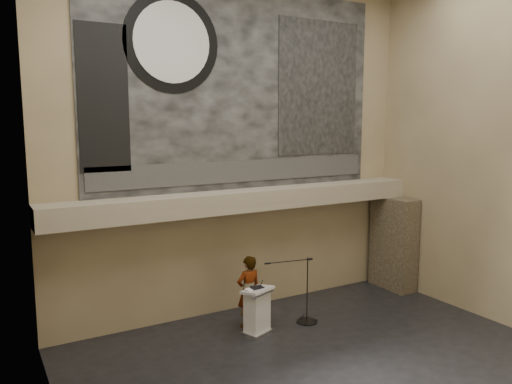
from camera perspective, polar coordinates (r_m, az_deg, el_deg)
floor at (r=10.62m, az=9.17°, el=-19.60°), size 10.00×10.00×0.00m
wall_back at (r=12.76m, az=-1.80°, el=5.12°), size 10.00×0.02×8.50m
wall_left at (r=7.34m, az=-21.94°, el=2.25°), size 0.02×8.00×8.50m
wall_right at (r=13.19m, az=26.80°, el=4.34°), size 0.02×8.00×8.50m
soffit at (r=12.55m, az=-0.91°, el=-0.90°), size 10.00×0.80×0.50m
sprinkler_left at (r=11.87m, az=-7.57°, el=-2.87°), size 0.04×0.04×0.06m
sprinkler_right at (r=13.56m, az=6.24°, el=-1.46°), size 0.04×0.04×0.06m
banner at (r=12.74m, az=-1.76°, el=11.64°), size 8.00×0.05×5.00m
banner_text_strip at (r=12.75m, az=-1.64°, el=2.41°), size 7.76×0.02×0.55m
banner_clock_rim at (r=12.06m, az=-9.58°, el=16.50°), size 2.30×0.02×2.30m
banner_clock_face at (r=12.05m, az=-9.54°, el=16.51°), size 1.84×0.02×1.84m
banner_building_print at (r=14.00m, az=7.19°, el=11.68°), size 2.60×0.02×3.60m
banner_brick_print at (r=11.48m, az=-17.04°, el=10.17°), size 1.10×0.02×3.20m
stone_pier at (r=15.31m, az=15.45°, el=-5.65°), size 0.60×1.40×2.70m
lectern at (r=11.88m, az=0.12°, el=-13.45°), size 0.83×0.71×1.13m
binder at (r=11.69m, az=0.13°, el=-10.87°), size 0.28×0.23×0.04m
papers at (r=11.60m, az=-0.55°, el=-11.10°), size 0.26×0.32×0.00m
speaker_person at (r=12.18m, az=-0.86°, el=-11.29°), size 0.66×0.46×1.75m
mic_stand at (r=12.68m, az=5.69°, el=-13.56°), size 1.34×0.52×1.64m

